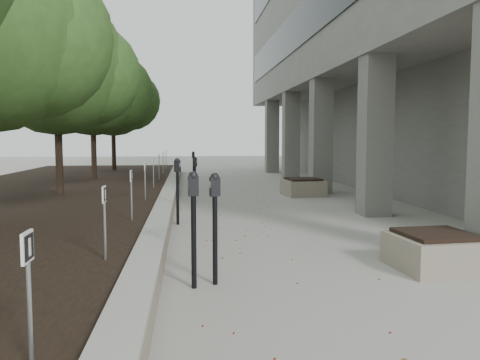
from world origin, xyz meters
TOP-DOWN VIEW (x-y plane):
  - ground at (0.00, 0.00)m, footprint 90.00×90.00m
  - retaining_wall at (-1.82, 9.00)m, footprint 0.39×26.00m
  - planting_bed at (-5.50, 9.00)m, footprint 7.00×26.00m
  - crabapple_tree_3 at (-4.80, 8.00)m, footprint 4.60×4.00m
  - crabapple_tree_4 at (-4.80, 13.00)m, footprint 4.60×4.00m
  - crabapple_tree_5 at (-4.80, 18.00)m, footprint 4.60×4.00m
  - parking_sign_1 at (-2.35, -2.50)m, footprint 0.04×0.22m
  - parking_sign_2 at (-2.35, 0.50)m, footprint 0.04×0.22m
  - parking_sign_3 at (-2.35, 3.50)m, footprint 0.04×0.22m
  - parking_sign_4 at (-2.35, 6.50)m, footprint 0.04×0.22m
  - parking_sign_5 at (-2.35, 9.50)m, footprint 0.04×0.22m
  - parking_sign_6 at (-2.35, 12.50)m, footprint 0.04×0.22m
  - parking_sign_7 at (-2.35, 15.50)m, footprint 0.04×0.22m
  - parking_sign_8 at (-2.35, 18.50)m, footprint 0.04×0.22m
  - parking_meter_1 at (-0.93, 0.59)m, footprint 0.17×0.15m
  - parking_meter_2 at (-1.22, 0.46)m, footprint 0.16×0.13m
  - parking_meter_3 at (-1.52, 5.17)m, footprint 0.18×0.15m
  - parking_meter_4 at (-1.07, 8.79)m, footprint 0.16×0.14m
  - parking_meter_5 at (-1.05, 14.94)m, footprint 0.14×0.11m
  - planter_front at (2.40, 1.00)m, footprint 1.28×1.28m
  - planter_back at (2.60, 10.26)m, footprint 1.38×1.38m
  - berry_scatter at (-0.10, 5.00)m, footprint 3.30×14.10m

SIDE VIEW (x-z plane):
  - ground at x=0.00m, z-range 0.00..0.00m
  - berry_scatter at x=-0.10m, z-range 0.00..0.02m
  - planting_bed at x=-5.50m, z-range 0.00..0.40m
  - retaining_wall at x=-1.82m, z-range 0.00..0.50m
  - planter_front at x=2.40m, z-range 0.00..0.56m
  - planter_back at x=2.60m, z-range 0.00..0.59m
  - parking_meter_5 at x=-1.05m, z-range 0.00..1.38m
  - parking_meter_4 at x=-1.07m, z-range 0.00..1.39m
  - parking_meter_1 at x=-0.93m, z-range 0.00..1.51m
  - parking_meter_3 at x=-1.52m, z-range 0.00..1.51m
  - parking_meter_2 at x=-1.22m, z-range 0.00..1.54m
  - parking_sign_1 at x=-2.35m, z-range 0.40..1.36m
  - parking_sign_2 at x=-2.35m, z-range 0.40..1.36m
  - parking_sign_3 at x=-2.35m, z-range 0.40..1.36m
  - parking_sign_4 at x=-2.35m, z-range 0.40..1.36m
  - parking_sign_5 at x=-2.35m, z-range 0.40..1.36m
  - parking_sign_6 at x=-2.35m, z-range 0.40..1.36m
  - parking_sign_7 at x=-2.35m, z-range 0.40..1.36m
  - parking_sign_8 at x=-2.35m, z-range 0.40..1.36m
  - crabapple_tree_3 at x=-4.80m, z-range 0.40..5.84m
  - crabapple_tree_4 at x=-4.80m, z-range 0.40..5.84m
  - crabapple_tree_5 at x=-4.80m, z-range 0.40..5.84m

